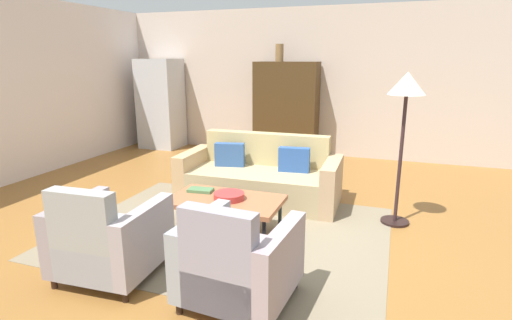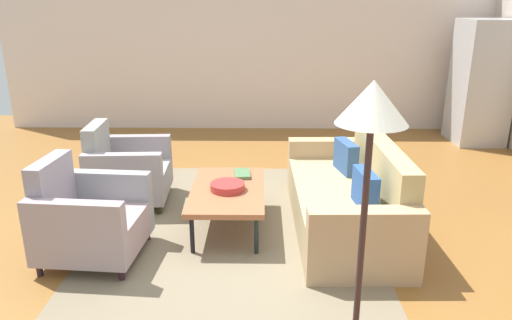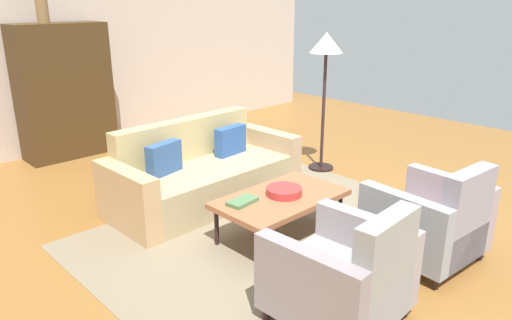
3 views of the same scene
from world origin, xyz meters
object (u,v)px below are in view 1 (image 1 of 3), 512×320
at_px(coffee_table, 225,202).
at_px(refrigerator, 161,104).
at_px(couch, 261,178).
at_px(fruit_bowl, 229,196).
at_px(cabinet, 286,110).
at_px(floor_lamp, 406,98).
at_px(armchair_right, 236,264).
at_px(armchair_left, 107,241).
at_px(book_stack, 201,190).
at_px(vase_tall, 279,53).

distance_m(coffee_table, refrigerator, 4.78).
distance_m(couch, refrigerator, 3.97).
bearing_deg(coffee_table, fruit_bowl, -0.00).
bearing_deg(cabinet, refrigerator, -177.79).
relative_size(fruit_bowl, floor_lamp, 0.19).
height_order(coffee_table, fruit_bowl, fruit_bowl).
bearing_deg(armchair_right, coffee_table, 121.44).
bearing_deg(cabinet, armchair_right, -79.12).
bearing_deg(cabinet, armchair_left, -92.91).
height_order(armchair_left, book_stack, armchair_left).
xyz_separation_m(coffee_table, floor_lamp, (1.74, 0.92, 1.08)).
xyz_separation_m(book_stack, vase_tall, (-0.14, 3.61, 1.54)).
relative_size(refrigerator, floor_lamp, 1.08).
bearing_deg(book_stack, couch, 71.45).
relative_size(couch, fruit_bowl, 6.46).
bearing_deg(fruit_bowl, armchair_right, -64.67).
height_order(vase_tall, refrigerator, vase_tall).
height_order(armchair_right, refrigerator, refrigerator).
bearing_deg(coffee_table, armchair_right, -62.97).
distance_m(coffee_table, vase_tall, 4.09).
height_order(coffee_table, cabinet, cabinet).
distance_m(couch, vase_tall, 3.08).
xyz_separation_m(book_stack, floor_lamp, (2.10, 0.80, 1.02)).
height_order(armchair_right, cabinet, cabinet).
bearing_deg(coffee_table, floor_lamp, 27.92).
relative_size(couch, cabinet, 1.18).
xyz_separation_m(cabinet, refrigerator, (-2.71, -0.10, 0.03)).
relative_size(armchair_left, refrigerator, 0.48).
bearing_deg(book_stack, armchair_left, -100.45).
height_order(vase_tall, floor_lamp, vase_tall).
height_order(couch, fruit_bowl, couch).
bearing_deg(book_stack, cabinet, 89.82).
height_order(couch, armchair_left, armchair_left).
bearing_deg(refrigerator, floor_lamp, -29.44).
relative_size(couch, vase_tall, 6.63).
relative_size(couch, armchair_left, 2.41).
distance_m(couch, armchair_right, 2.43).
xyz_separation_m(couch, book_stack, (-0.36, -1.06, 0.13)).
distance_m(cabinet, floor_lamp, 3.54).
relative_size(fruit_bowl, vase_tall, 1.03).
height_order(couch, armchair_right, armchair_right).
relative_size(armchair_right, cabinet, 0.49).
distance_m(vase_tall, floor_lamp, 3.63).
height_order(couch, refrigerator, refrigerator).
height_order(armchair_left, fruit_bowl, armchair_left).
bearing_deg(fruit_bowl, book_stack, 162.95).
xyz_separation_m(cabinet, vase_tall, (-0.15, -0.00, 1.06)).
height_order(cabinet, refrigerator, refrigerator).
bearing_deg(coffee_table, couch, 90.09).
bearing_deg(cabinet, coffee_table, -84.69).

